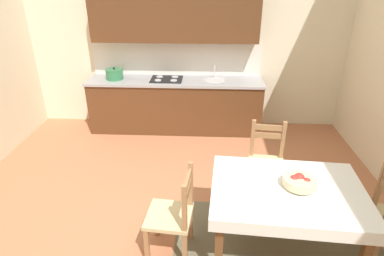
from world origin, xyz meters
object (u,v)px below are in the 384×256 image
kitchen_cabinetry (175,82)px  fruit_bowl (300,181)px  dining_table (286,199)px  dining_chair_kitchen_side (266,162)px  dining_chair_tv_side (173,215)px

kitchen_cabinetry → fruit_bowl: kitchen_cabinetry is taller
kitchen_cabinetry → dining_table: bearing=-64.9°
dining_table → fruit_bowl: size_ratio=4.79×
kitchen_cabinetry → dining_chair_kitchen_side: 2.26m
dining_table → dining_chair_kitchen_side: size_ratio=1.54×
dining_table → fruit_bowl: (0.10, 0.03, 0.18)m
dining_chair_tv_side → fruit_bowl: bearing=4.1°
dining_chair_tv_side → fruit_bowl: dining_chair_tv_side is taller
dining_table → fruit_bowl: fruit_bowl is taller
dining_table → dining_chair_tv_side: size_ratio=1.54×
kitchen_cabinetry → dining_chair_tv_side: size_ratio=3.13×
kitchen_cabinetry → dining_table: kitchen_cabinetry is taller
kitchen_cabinetry → fruit_bowl: (1.39, -2.73, -0.04)m
kitchen_cabinetry → dining_chair_kitchen_side: bearing=-55.1°
kitchen_cabinetry → dining_chair_tv_side: (0.25, -2.81, -0.41)m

